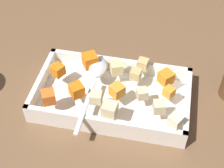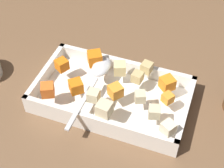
% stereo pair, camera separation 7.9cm
% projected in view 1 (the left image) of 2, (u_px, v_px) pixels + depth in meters
% --- Properties ---
extents(ground_plane, '(4.00, 4.00, 0.00)m').
position_uv_depth(ground_plane, '(107.00, 104.00, 0.83)').
color(ground_plane, brown).
extents(baking_dish, '(0.37, 0.21, 0.05)m').
position_uv_depth(baking_dish, '(112.00, 97.00, 0.83)').
color(baking_dish, white).
rests_on(baking_dish, ground_plane).
extents(carrot_chunk_mid_left, '(0.03, 0.03, 0.02)m').
position_uv_depth(carrot_chunk_mid_left, '(169.00, 92.00, 0.78)').
color(carrot_chunk_mid_left, orange).
rests_on(carrot_chunk_mid_left, baking_dish).
extents(carrot_chunk_far_left, '(0.04, 0.04, 0.03)m').
position_uv_depth(carrot_chunk_far_left, '(166.00, 78.00, 0.80)').
color(carrot_chunk_far_left, orange).
rests_on(carrot_chunk_far_left, baking_dish).
extents(carrot_chunk_far_right, '(0.04, 0.04, 0.03)m').
position_uv_depth(carrot_chunk_far_right, '(77.00, 90.00, 0.77)').
color(carrot_chunk_far_right, orange).
rests_on(carrot_chunk_far_right, baking_dish).
extents(carrot_chunk_back_center, '(0.04, 0.04, 0.03)m').
position_uv_depth(carrot_chunk_back_center, '(117.00, 90.00, 0.77)').
color(carrot_chunk_back_center, orange).
rests_on(carrot_chunk_back_center, baking_dish).
extents(carrot_chunk_corner_sw, '(0.04, 0.04, 0.03)m').
position_uv_depth(carrot_chunk_corner_sw, '(49.00, 97.00, 0.76)').
color(carrot_chunk_corner_sw, orange).
rests_on(carrot_chunk_corner_sw, baking_dish).
extents(carrot_chunk_rim_edge, '(0.04, 0.04, 0.03)m').
position_uv_depth(carrot_chunk_rim_edge, '(58.00, 70.00, 0.82)').
color(carrot_chunk_rim_edge, orange).
rests_on(carrot_chunk_rim_edge, baking_dish).
extents(carrot_chunk_corner_ne, '(0.05, 0.05, 0.03)m').
position_uv_depth(carrot_chunk_corner_ne, '(90.00, 60.00, 0.84)').
color(carrot_chunk_corner_ne, orange).
rests_on(carrot_chunk_corner_ne, baking_dish).
extents(potato_chunk_corner_nw, '(0.03, 0.03, 0.02)m').
position_uv_depth(potato_chunk_corner_nw, '(136.00, 74.00, 0.81)').
color(potato_chunk_corner_nw, tan).
rests_on(potato_chunk_corner_nw, baking_dish).
extents(potato_chunk_mid_right, '(0.03, 0.03, 0.03)m').
position_uv_depth(potato_chunk_mid_right, '(96.00, 97.00, 0.76)').
color(potato_chunk_mid_right, beige).
rests_on(potato_chunk_mid_right, baking_dish).
extents(potato_chunk_corner_se, '(0.04, 0.04, 0.03)m').
position_uv_depth(potato_chunk_corner_se, '(117.00, 68.00, 0.83)').
color(potato_chunk_corner_se, '#E0CC89').
rests_on(potato_chunk_corner_se, baking_dish).
extents(potato_chunk_near_left, '(0.03, 0.03, 0.03)m').
position_uv_depth(potato_chunk_near_left, '(159.00, 107.00, 0.74)').
color(potato_chunk_near_left, beige).
rests_on(potato_chunk_near_left, baking_dish).
extents(potato_chunk_near_spoon, '(0.03, 0.03, 0.03)m').
position_uv_depth(potato_chunk_near_spoon, '(143.00, 64.00, 0.84)').
color(potato_chunk_near_spoon, tan).
rests_on(potato_chunk_near_spoon, baking_dish).
extents(potato_chunk_center, '(0.03, 0.03, 0.03)m').
position_uv_depth(potato_chunk_center, '(110.00, 109.00, 0.74)').
color(potato_chunk_center, beige).
rests_on(potato_chunk_center, baking_dish).
extents(potato_chunk_under_handle, '(0.04, 0.04, 0.03)m').
position_uv_depth(potato_chunk_under_handle, '(176.00, 121.00, 0.72)').
color(potato_chunk_under_handle, beige).
rests_on(potato_chunk_under_handle, baking_dish).
extents(potato_chunk_front_center, '(0.03, 0.03, 0.02)m').
position_uv_depth(potato_chunk_front_center, '(142.00, 93.00, 0.77)').
color(potato_chunk_front_center, beige).
rests_on(potato_chunk_front_center, baking_dish).
extents(serving_spoon, '(0.04, 0.23, 0.02)m').
position_uv_depth(serving_spoon, '(97.00, 72.00, 0.82)').
color(serving_spoon, silver).
rests_on(serving_spoon, baking_dish).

